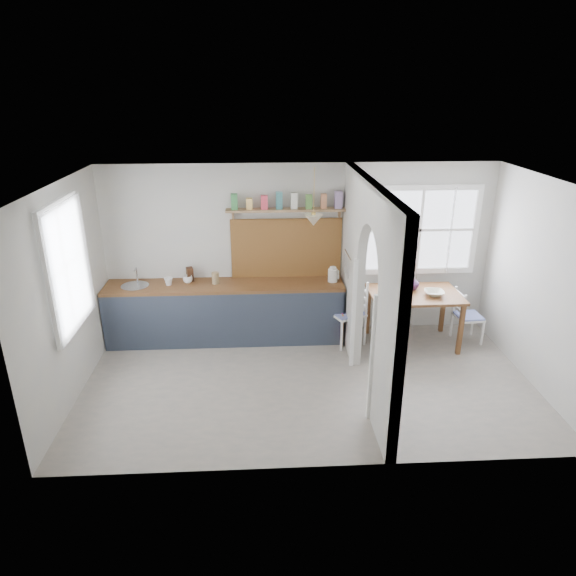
{
  "coord_description": "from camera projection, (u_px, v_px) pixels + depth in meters",
  "views": [
    {
      "loc": [
        -0.59,
        -5.76,
        3.62
      ],
      "look_at": [
        -0.24,
        0.48,
        1.14
      ],
      "focal_mm": 32.0,
      "sensor_mm": 36.0,
      "label": 1
    }
  ],
  "objects": [
    {
      "name": "table_cup",
      "position": [
        409.0,
        294.0,
        7.27
      ],
      "size": [
        0.13,
        0.13,
        0.1
      ],
      "primitive_type": "imported",
      "rotation": [
        0.0,
        0.0,
        0.28
      ],
      "color": "#60A65C",
      "rests_on": "dining_table"
    },
    {
      "name": "kitchen_window",
      "position": [
        65.0,
        267.0,
        5.96
      ],
      "size": [
        0.1,
        1.16,
        1.5
      ],
      "primitive_type": null,
      "color": "white",
      "rests_on": "walls"
    },
    {
      "name": "vase",
      "position": [
        412.0,
        282.0,
        7.53
      ],
      "size": [
        0.26,
        0.26,
        0.22
      ],
      "primitive_type": "imported",
      "rotation": [
        0.0,
        0.0,
        -0.27
      ],
      "color": "#46224B",
      "rests_on": "dining_table"
    },
    {
      "name": "nook_window",
      "position": [
        420.0,
        230.0,
        7.67
      ],
      "size": [
        1.76,
        0.1,
        1.3
      ],
      "primitive_type": null,
      "color": "white",
      "rests_on": "walls"
    },
    {
      "name": "floor",
      "position": [
        308.0,
        382.0,
        6.71
      ],
      "size": [
        5.8,
        3.2,
        0.01
      ],
      "primitive_type": "cube",
      "color": "gray",
      "rests_on": "ground"
    },
    {
      "name": "mug_b",
      "position": [
        188.0,
        279.0,
        7.56
      ],
      "size": [
        0.15,
        0.15,
        0.11
      ],
      "primitive_type": "imported",
      "rotation": [
        0.0,
        0.0,
        -0.12
      ],
      "color": "white",
      "rests_on": "counter"
    },
    {
      "name": "counter",
      "position": [
        226.0,
        311.0,
        7.72
      ],
      "size": [
        3.5,
        0.6,
        0.9
      ],
      "color": "brown",
      "rests_on": "floor"
    },
    {
      "name": "kettle",
      "position": [
        333.0,
        274.0,
        7.59
      ],
      "size": [
        0.22,
        0.2,
        0.23
      ],
      "primitive_type": null,
      "rotation": [
        0.0,
        0.0,
        -0.27
      ],
      "color": "white",
      "rests_on": "counter"
    },
    {
      "name": "towel_magenta",
      "position": [
        342.0,
        329.0,
        7.55
      ],
      "size": [
        0.02,
        0.03,
        0.51
      ],
      "primitive_type": "cube",
      "color": "#AA226D",
      "rests_on": "counter"
    },
    {
      "name": "chair_left",
      "position": [
        346.0,
        312.0,
        7.59
      ],
      "size": [
        0.6,
        0.6,
        0.99
      ],
      "primitive_type": null,
      "rotation": [
        0.0,
        0.0,
        -1.14
      ],
      "color": "white",
      "rests_on": "floor"
    },
    {
      "name": "plate",
      "position": [
        392.0,
        294.0,
        7.38
      ],
      "size": [
        0.2,
        0.2,
        0.02
      ],
      "primitive_type": "cylinder",
      "rotation": [
        0.0,
        0.0,
        -0.02
      ],
      "color": "black",
      "rests_on": "dining_table"
    },
    {
      "name": "knife_block",
      "position": [
        190.0,
        274.0,
        7.63
      ],
      "size": [
        0.12,
        0.15,
        0.2
      ],
      "primitive_type": "cube",
      "rotation": [
        0.0,
        0.0,
        0.29
      ],
      "color": "#432715",
      "rests_on": "counter"
    },
    {
      "name": "dining_table",
      "position": [
        413.0,
        318.0,
        7.59
      ],
      "size": [
        1.3,
        0.87,
        0.81
      ],
      "primitive_type": null,
      "rotation": [
        0.0,
        0.0,
        0.0
      ],
      "color": "brown",
      "rests_on": "floor"
    },
    {
      "name": "walls",
      "position": [
        310.0,
        290.0,
        6.24
      ],
      "size": [
        5.81,
        3.21,
        2.6
      ],
      "color": "#B9B8B6",
      "rests_on": "floor"
    },
    {
      "name": "mug_a",
      "position": [
        169.0,
        281.0,
        7.47
      ],
      "size": [
        0.14,
        0.14,
        0.11
      ],
      "primitive_type": "imported",
      "rotation": [
        0.0,
        0.0,
        -0.11
      ],
      "color": "white",
      "rests_on": "counter"
    },
    {
      "name": "utensil_rail",
      "position": [
        348.0,
        255.0,
        7.05
      ],
      "size": [
        0.02,
        0.5,
        0.02
      ],
      "primitive_type": "cylinder",
      "rotation": [
        1.57,
        0.0,
        0.0
      ],
      "color": "#B5B8C0",
      "rests_on": "partition"
    },
    {
      "name": "pendant_lamp",
      "position": [
        313.0,
        220.0,
        7.1
      ],
      "size": [
        0.26,
        0.26,
        0.16
      ],
      "primitive_type": "cone",
      "color": "#F0E5C3",
      "rests_on": "ceiling"
    },
    {
      "name": "jar",
      "position": [
        215.0,
        278.0,
        7.52
      ],
      "size": [
        0.11,
        0.11,
        0.17
      ],
      "primitive_type": "cylinder",
      "rotation": [
        0.0,
        0.0,
        -0.0
      ],
      "color": "#9C855A",
      "rests_on": "counter"
    },
    {
      "name": "partition",
      "position": [
        367.0,
        276.0,
        6.27
      ],
      "size": [
        0.12,
        3.2,
        2.6
      ],
      "color": "#B9B8B6",
      "rests_on": "floor"
    },
    {
      "name": "shelf",
      "position": [
        287.0,
        206.0,
        7.35
      ],
      "size": [
        1.75,
        0.2,
        0.21
      ],
      "color": "#A6774D",
      "rests_on": "walls"
    },
    {
      "name": "ceiling",
      "position": [
        312.0,
        183.0,
        5.76
      ],
      "size": [
        5.8,
        3.2,
        0.01
      ],
      "primitive_type": "cube",
      "color": "#B9B8B6",
      "rests_on": "walls"
    },
    {
      "name": "backsplash",
      "position": [
        286.0,
        248.0,
        7.67
      ],
      "size": [
        1.65,
        0.03,
        0.9
      ],
      "primitive_type": "cube",
      "color": "brown",
      "rests_on": "walls"
    },
    {
      "name": "towel_orange",
      "position": [
        342.0,
        332.0,
        7.52
      ],
      "size": [
        0.02,
        0.03,
        0.54
      ],
      "primitive_type": "cube",
      "color": "orange",
      "rests_on": "counter"
    },
    {
      "name": "chair_right",
      "position": [
        468.0,
        316.0,
        7.66
      ],
      "size": [
        0.4,
        0.4,
        0.82
      ],
      "primitive_type": null,
      "rotation": [
        0.0,
        0.0,
        1.63
      ],
      "color": "white",
      "rests_on": "floor"
    },
    {
      "name": "bowl",
      "position": [
        434.0,
        293.0,
        7.35
      ],
      "size": [
        0.3,
        0.3,
        0.07
      ],
      "primitive_type": "imported",
      "rotation": [
        0.0,
        0.0,
        -0.1
      ],
      "color": "beige",
      "rests_on": "dining_table"
    },
    {
      "name": "sink",
      "position": [
        135.0,
        286.0,
        7.47
      ],
      "size": [
        0.4,
        0.4,
        0.02
      ],
      "primitive_type": "cylinder",
      "color": "#B5B8C0",
      "rests_on": "counter"
    }
  ]
}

